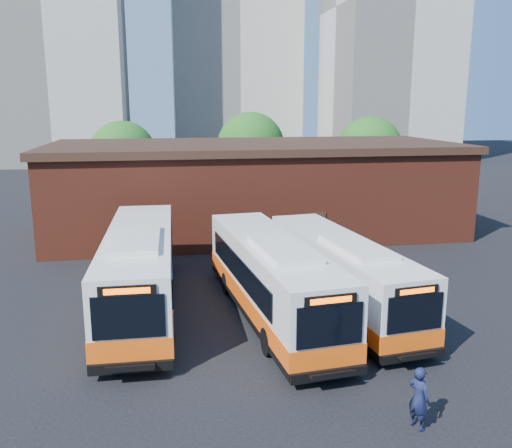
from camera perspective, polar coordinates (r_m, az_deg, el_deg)
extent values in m
plane|color=black|center=(21.43, 8.82, -12.74)|extent=(220.00, 220.00, 0.00)
cube|color=silver|center=(24.85, -12.12, -4.45)|extent=(3.01, 13.29, 3.15)
cube|color=#F7570F|center=(25.12, -12.02, -6.44)|extent=(3.07, 13.34, 0.77)
cube|color=black|center=(25.30, -11.96, -7.62)|extent=(3.06, 13.33, 0.28)
cube|color=black|center=(18.47, -13.28, -9.53)|extent=(2.39, 0.10, 1.49)
cube|color=black|center=(18.14, -13.43, -6.86)|extent=(1.88, 0.09, 0.35)
cube|color=#FF5905|center=(18.11, -13.44, -6.90)|extent=(1.49, 0.04, 0.20)
cube|color=black|center=(19.14, -13.02, -14.51)|extent=(2.82, 0.20, 0.35)
cube|color=black|center=(18.86, -13.10, -14.56)|extent=(1.61, 0.44, 0.07)
cube|color=black|center=(18.65, -13.15, -14.63)|extent=(1.60, 0.07, 0.20)
cube|color=black|center=(25.31, -15.34, -3.59)|extent=(0.21, 10.33, 1.16)
cube|color=black|center=(25.13, -8.82, -3.40)|extent=(0.21, 10.33, 1.16)
cube|color=silver|center=(22.81, -12.53, -1.61)|extent=(1.98, 4.66, 0.24)
cylinder|color=black|center=(21.93, -15.87, -10.90)|extent=(0.37, 1.11, 1.10)
cylinder|color=black|center=(21.74, -9.07, -10.77)|extent=(0.37, 1.11, 1.10)
cylinder|color=black|center=(28.73, -14.16, -5.16)|extent=(0.37, 1.11, 1.10)
cylinder|color=black|center=(28.58, -9.05, -5.02)|extent=(0.37, 1.11, 1.10)
cube|color=silver|center=(23.46, 1.62, -5.43)|extent=(3.98, 12.80, 2.99)
cube|color=#F7570F|center=(23.74, 1.61, -7.42)|extent=(4.04, 12.86, 0.73)
cube|color=black|center=(23.93, 1.60, -8.60)|extent=(4.03, 12.85, 0.26)
cube|color=black|center=(17.80, 7.78, -10.55)|extent=(2.27, 0.30, 1.42)
cube|color=black|center=(17.47, 7.88, -7.94)|extent=(1.78, 0.25, 0.34)
cube|color=#FF5905|center=(17.43, 7.92, -7.98)|extent=(1.41, 0.17, 0.19)
cube|color=black|center=(18.47, 7.70, -15.43)|extent=(2.68, 0.43, 0.34)
cube|color=black|center=(18.22, 8.02, -15.47)|extent=(1.56, 0.56, 0.06)
cube|color=black|center=(18.04, 8.27, -15.53)|extent=(1.52, 0.20, 0.19)
cube|color=black|center=(23.41, -1.88, -4.73)|extent=(1.08, 9.77, 1.10)
cube|color=black|center=(24.17, 4.43, -4.20)|extent=(1.08, 9.77, 1.10)
cube|color=silver|center=(21.57, 2.89, -2.62)|extent=(2.27, 4.57, 0.23)
cylinder|color=black|center=(20.43, 1.31, -12.27)|extent=(0.44, 1.08, 1.05)
cylinder|color=black|center=(21.21, 7.71, -11.42)|extent=(0.44, 1.08, 1.05)
cylinder|color=black|center=(26.67, -3.05, -6.23)|extent=(0.44, 1.08, 1.05)
cylinder|color=black|center=(27.27, 1.95, -5.79)|extent=(0.44, 1.08, 1.05)
cube|color=silver|center=(24.72, 8.86, -4.90)|extent=(3.97, 12.09, 2.82)
cube|color=#F7570F|center=(24.97, 8.80, -6.68)|extent=(4.02, 12.14, 0.69)
cube|color=black|center=(25.14, 8.76, -7.75)|extent=(4.01, 12.13, 0.25)
cube|color=black|center=(19.74, 16.41, -8.99)|extent=(2.13, 0.32, 1.34)
cube|color=black|center=(19.45, 16.58, -6.75)|extent=(1.68, 0.27, 0.32)
cube|color=#FF5905|center=(19.42, 16.64, -6.78)|extent=(1.33, 0.18, 0.18)
cube|color=black|center=(20.31, 16.23, -13.21)|extent=(2.52, 0.45, 0.32)
cube|color=black|center=(20.10, 16.60, -13.20)|extent=(1.47, 0.55, 0.06)
cube|color=black|center=(19.94, 16.90, -13.22)|extent=(1.43, 0.22, 0.18)
cube|color=black|center=(24.48, 5.76, -4.32)|extent=(1.19, 9.19, 1.04)
cube|color=black|center=(25.54, 11.11, -3.78)|extent=(1.19, 9.19, 1.04)
cube|color=silver|center=(23.03, 10.57, -2.35)|extent=(2.21, 4.33, 0.22)
cylinder|color=black|center=(21.85, 9.84, -10.85)|extent=(0.44, 1.02, 0.99)
cylinder|color=black|center=(22.90, 15.04, -9.98)|extent=(0.44, 1.02, 0.99)
cylinder|color=black|center=(27.44, 3.76, -5.76)|extent=(0.44, 1.02, 0.99)
cylinder|color=black|center=(28.29, 8.12, -5.30)|extent=(0.44, 1.02, 0.99)
imported|color=#131938|center=(16.79, 16.77, -17.11)|extent=(0.70, 0.81, 1.88)
cube|color=maroon|center=(39.33, -0.20, 3.62)|extent=(28.00, 12.00, 6.00)
cube|color=#301D13|center=(38.97, -0.21, 8.20)|extent=(28.60, 12.60, 0.50)
cube|color=#301D13|center=(34.54, 6.36, -0.76)|extent=(1.20, 0.08, 2.40)
cylinder|color=#382314|center=(51.05, -13.63, 3.45)|extent=(0.36, 0.36, 2.70)
sphere|color=#185317|center=(50.66, -13.82, 7.14)|extent=(6.00, 6.00, 6.00)
cylinder|color=#382314|center=(53.54, -0.55, 4.35)|extent=(0.36, 0.36, 2.95)
sphere|color=#185317|center=(53.15, -0.56, 8.20)|extent=(6.56, 6.56, 6.56)
cylinder|color=#382314|center=(53.55, 11.70, 4.01)|extent=(0.36, 0.36, 2.81)
sphere|color=#185317|center=(53.16, 11.87, 7.67)|extent=(6.24, 6.24, 6.24)
cube|color=beige|center=(94.85, 14.01, 21.22)|extent=(18.00, 18.00, 48.00)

